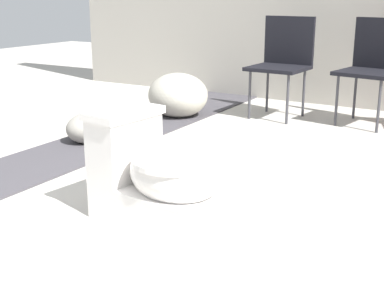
{
  "coord_description": "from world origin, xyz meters",
  "views": [
    {
      "loc": [
        1.3,
        -1.86,
        1.03
      ],
      "look_at": [
        -0.0,
        0.34,
        0.3
      ],
      "focal_mm": 50.0,
      "sensor_mm": 36.0,
      "label": 1
    }
  ],
  "objects_px": {
    "boulder_far": "(91,128)",
    "boulder_near": "(178,95)",
    "folding_chair_middle": "(375,60)",
    "toilet": "(159,176)",
    "folding_chair_left": "(283,56)"
  },
  "relations": [
    {
      "from": "folding_chair_middle",
      "to": "boulder_near",
      "type": "height_order",
      "value": "folding_chair_middle"
    },
    {
      "from": "toilet",
      "to": "boulder_far",
      "type": "distance_m",
      "value": 1.47
    },
    {
      "from": "toilet",
      "to": "folding_chair_left",
      "type": "relative_size",
      "value": 0.8
    },
    {
      "from": "folding_chair_middle",
      "to": "boulder_near",
      "type": "distance_m",
      "value": 1.62
    },
    {
      "from": "toilet",
      "to": "folding_chair_middle",
      "type": "height_order",
      "value": "folding_chair_middle"
    },
    {
      "from": "boulder_near",
      "to": "toilet",
      "type": "bearing_deg",
      "value": -60.22
    },
    {
      "from": "folding_chair_left",
      "to": "boulder_far",
      "type": "distance_m",
      "value": 1.77
    },
    {
      "from": "boulder_near",
      "to": "boulder_far",
      "type": "bearing_deg",
      "value": -95.47
    },
    {
      "from": "folding_chair_middle",
      "to": "boulder_far",
      "type": "height_order",
      "value": "folding_chair_middle"
    },
    {
      "from": "folding_chair_left",
      "to": "folding_chair_middle",
      "type": "distance_m",
      "value": 0.73
    },
    {
      "from": "boulder_far",
      "to": "boulder_near",
      "type": "bearing_deg",
      "value": 84.53
    },
    {
      "from": "toilet",
      "to": "boulder_far",
      "type": "relative_size",
      "value": 1.85
    },
    {
      "from": "toilet",
      "to": "folding_chair_middle",
      "type": "bearing_deg",
      "value": 88.34
    },
    {
      "from": "toilet",
      "to": "folding_chair_left",
      "type": "height_order",
      "value": "folding_chair_left"
    },
    {
      "from": "toilet",
      "to": "folding_chair_middle",
      "type": "relative_size",
      "value": 0.8
    }
  ]
}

